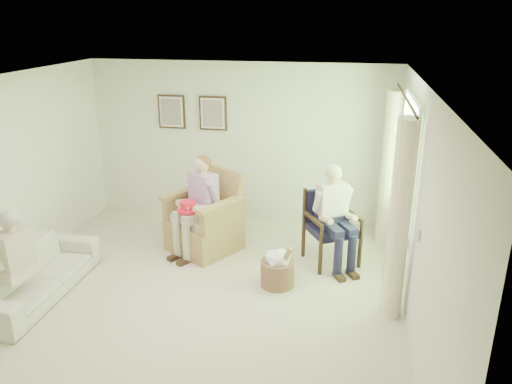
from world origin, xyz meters
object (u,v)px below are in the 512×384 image
Objects in this scene: wicker_armchair at (205,225)px; person_dark at (333,210)px; sofa at (34,275)px; person_wicker at (201,199)px; person_sofa at (10,257)px; wood_armchair at (332,223)px; hatbox at (278,267)px; red_hat at (188,207)px.

wicker_armchair is 0.84× the size of person_dark.
wicker_armchair is 2.37m from sofa.
person_wicker is 1.14× the size of person_sofa.
wicker_armchair is 0.83× the size of person_wicker.
wood_armchair is 0.72× the size of person_dark.
wicker_armchair is 0.60× the size of sofa.
sofa is 1.39× the size of person_dark.
hatbox is at bearing 121.74° from person_sofa.
person_sofa is 2.30m from red_hat.
wood_armchair is at bearing 129.74° from person_sofa.
sofa is at bearing -106.65° from person_wicker.
person_wicker is 1.02× the size of person_dark.
person_wicker is at bearing 149.86° from person_dark.
hatbox reaches higher than sofa.
person_wicker reaches higher than wood_armchair.
wood_armchair is 4.07m from person_sofa.
person_sofa is (-1.68, -1.87, -0.14)m from person_wicker.
sofa is at bearing -103.91° from wicker_armchair.
person_wicker is at bearing 154.97° from wood_armchair.
hatbox is at bearing -22.24° from red_hat.
wood_armchair is at bearing 31.14° from wicker_armchair.
wood_armchair is 0.52× the size of sofa.
wood_armchair is at bearing 60.37° from person_dark.
person_wicker reaches higher than sofa.
hatbox is at bearing -161.99° from person_dark.
wicker_armchair is at bearing 144.46° from hatbox.
person_dark is at bearing 47.64° from hatbox.
hatbox is (1.21, -0.87, -0.12)m from wicker_armchair.
person_sofa is at bearing -158.25° from hatbox.
wicker_armchair is at bearing 66.85° from red_hat.
person_dark is at bearing 30.75° from person_wicker.
wood_armchair is 3.25× the size of red_hat.
red_hat is (-0.13, -0.16, -0.08)m from person_wicker.
person_wicker reaches higher than person_dark.
wood_armchair is at bearing -64.75° from sofa.
wood_armchair is 1.56× the size of hatbox.
person_wicker is 4.60× the size of red_hat.
hatbox is (2.89, 1.15, -0.45)m from person_sofa.
wicker_armchair reaches higher than red_hat.
sofa is 3.00m from hatbox.
wood_armchair is 0.31m from person_dark.
person_dark is 4.50× the size of red_hat.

